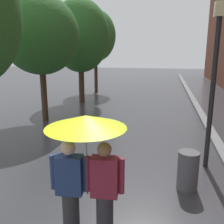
{
  "coord_description": "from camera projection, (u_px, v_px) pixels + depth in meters",
  "views": [
    {
      "loc": [
        1.45,
        -3.2,
        2.91
      ],
      "look_at": [
        0.16,
        3.04,
        1.35
      ],
      "focal_mm": 40.42,
      "sensor_mm": 36.0,
      "label": 1
    }
  ],
  "objects": [
    {
      "name": "kerb_strip",
      "position": [
        198.0,
        108.0,
        12.89
      ],
      "size": [
        0.3,
        36.0,
        0.12
      ],
      "primitive_type": "cube",
      "color": "slate",
      "rests_on": "ground"
    },
    {
      "name": "street_tree_1",
      "position": [
        40.0,
        35.0,
        9.95
      ],
      "size": [
        3.09,
        3.09,
        5.06
      ],
      "color": "#473323",
      "rests_on": "ground"
    },
    {
      "name": "street_tree_2",
      "position": [
        80.0,
        36.0,
        13.81
      ],
      "size": [
        3.19,
        3.19,
        5.66
      ],
      "color": "#473323",
      "rests_on": "ground"
    },
    {
      "name": "street_tree_3",
      "position": [
        95.0,
        36.0,
        17.25
      ],
      "size": [
        2.79,
        2.79,
        5.63
      ],
      "color": "#473323",
      "rests_on": "ground"
    },
    {
      "name": "couple_under_umbrella",
      "position": [
        87.0,
        159.0,
        3.66
      ],
      "size": [
        1.17,
        1.17,
        2.03
      ],
      "color": "#2D2D33",
      "rests_on": "ground"
    },
    {
      "name": "street_lamp_post",
      "position": [
        214.0,
        75.0,
        5.95
      ],
      "size": [
        0.24,
        0.24,
        3.97
      ],
      "color": "black",
      "rests_on": "ground"
    },
    {
      "name": "litter_bin",
      "position": [
        188.0,
        171.0,
        5.35
      ],
      "size": [
        0.44,
        0.44,
        0.85
      ],
      "primitive_type": "cylinder",
      "color": "#4C4C51",
      "rests_on": "ground"
    }
  ]
}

